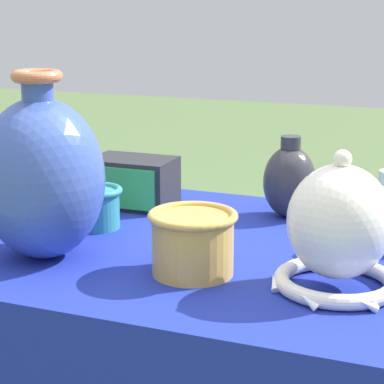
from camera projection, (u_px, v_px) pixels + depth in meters
display_table at (183, 295)px, 1.25m from camera, size 1.09×0.65×0.75m
vase_tall_bulbous at (42, 177)px, 1.13m from camera, size 0.19×0.19×0.29m
vase_dome_bell at (339, 232)px, 1.02m from camera, size 0.18×0.19×0.20m
mosaic_tile_box at (133, 182)px, 1.44m from camera, size 0.16×0.11×0.09m
cup_wide_ochre at (193, 241)px, 1.08m from camera, size 0.13×0.13×0.09m
cup_wide_slate at (44, 183)px, 1.46m from camera, size 0.13×0.13×0.07m
cup_wide_teal at (96, 206)px, 1.30m from camera, size 0.09×0.09×0.07m
jar_round_charcoal at (289, 181)px, 1.36m from camera, size 0.10×0.10×0.15m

